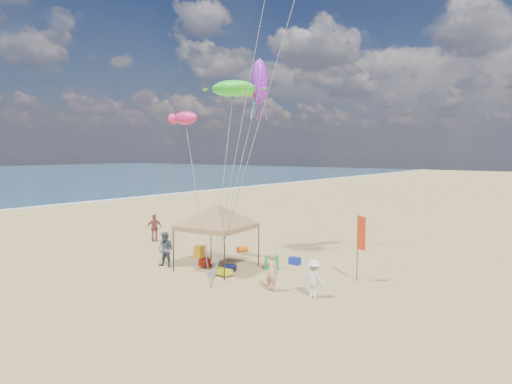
% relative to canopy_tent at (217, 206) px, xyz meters
% --- Properties ---
extents(ground, '(280.00, 280.00, 0.00)m').
position_rel_canopy_tent_xyz_m(ground, '(2.55, -3.14, -3.14)').
color(ground, tan).
rests_on(ground, ground).
extents(canopy_tent, '(6.08, 6.08, 3.77)m').
position_rel_canopy_tent_xyz_m(canopy_tent, '(0.00, 0.00, 0.00)').
color(canopy_tent, black).
rests_on(canopy_tent, ground).
extents(feather_flag, '(0.45, 0.15, 3.03)m').
position_rel_canopy_tent_xyz_m(feather_flag, '(6.59, 2.27, -1.12)').
color(feather_flag, black).
rests_on(feather_flag, ground).
extents(cooler_red, '(0.54, 0.38, 0.38)m').
position_rel_canopy_tent_xyz_m(cooler_red, '(-0.86, -0.00, -2.95)').
color(cooler_red, '#AB200D').
rests_on(cooler_red, ground).
extents(cooler_blue, '(0.54, 0.38, 0.38)m').
position_rel_canopy_tent_xyz_m(cooler_blue, '(2.58, 3.12, -2.95)').
color(cooler_blue, navy).
rests_on(cooler_blue, ground).
extents(bag_navy, '(0.69, 0.54, 0.36)m').
position_rel_canopy_tent_xyz_m(bag_navy, '(0.79, 0.05, -2.96)').
color(bag_navy, '#0C1136').
rests_on(bag_navy, ground).
extents(bag_orange, '(0.54, 0.69, 0.36)m').
position_rel_canopy_tent_xyz_m(bag_orange, '(-1.44, 3.73, -2.96)').
color(bag_orange, '#E0570C').
rests_on(bag_orange, ground).
extents(chair_green, '(0.50, 0.50, 0.70)m').
position_rel_canopy_tent_xyz_m(chair_green, '(2.22, 1.56, -2.79)').
color(chair_green, green).
rests_on(chair_green, ground).
extents(chair_yellow, '(0.50, 0.50, 0.70)m').
position_rel_canopy_tent_xyz_m(chair_yellow, '(-2.37, 1.19, -2.79)').
color(chair_yellow, yellow).
rests_on(chair_yellow, ground).
extents(crate_grey, '(0.34, 0.30, 0.28)m').
position_rel_canopy_tent_xyz_m(crate_grey, '(0.77, -1.23, -3.00)').
color(crate_grey, slate).
rests_on(crate_grey, ground).
extents(beach_cart, '(0.90, 0.50, 0.24)m').
position_rel_canopy_tent_xyz_m(beach_cart, '(1.05, -0.78, -2.94)').
color(beach_cart, '#BAC415').
rests_on(beach_cart, ground).
extents(person_near_a, '(0.63, 0.42, 1.69)m').
position_rel_canopy_tent_xyz_m(person_near_a, '(4.29, -1.31, -2.29)').
color(person_near_a, tan).
rests_on(person_near_a, ground).
extents(person_near_b, '(1.01, 0.88, 1.78)m').
position_rel_canopy_tent_xyz_m(person_near_b, '(-2.32, -1.31, -2.25)').
color(person_near_b, '#3B4550').
rests_on(person_near_b, ground).
extents(person_near_c, '(1.01, 0.60, 1.54)m').
position_rel_canopy_tent_xyz_m(person_near_c, '(6.12, -0.98, -2.37)').
color(person_near_c, silver).
rests_on(person_near_c, ground).
extents(person_far_a, '(0.77, 1.13, 1.78)m').
position_rel_canopy_tent_xyz_m(person_far_a, '(-8.12, 2.80, -2.25)').
color(person_far_a, brown).
rests_on(person_far_a, ground).
extents(turtle_kite, '(3.00, 2.56, 0.89)m').
position_rel_canopy_tent_xyz_m(turtle_kite, '(-2.00, 3.64, 6.29)').
color(turtle_kite, '#2AEF30').
rests_on(turtle_kite, ground).
extents(fish_kite, '(1.66, 0.90, 0.71)m').
position_rel_canopy_tent_xyz_m(fish_kite, '(-2.89, 0.74, 4.49)').
color(fish_kite, '#DC226C').
rests_on(fish_kite, ground).
extents(squid_kite, '(1.06, 1.06, 2.65)m').
position_rel_canopy_tent_xyz_m(squid_kite, '(-1.66, 5.68, 6.91)').
color(squid_kite, purple).
rests_on(squid_kite, ground).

